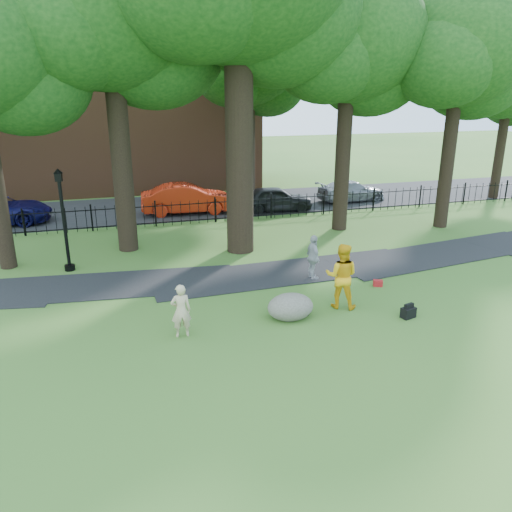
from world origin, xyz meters
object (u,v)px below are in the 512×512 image
object	(u,v)px
man	(341,276)
boulder	(290,305)
red_sedan	(187,199)
woman	(181,311)
lamppost	(64,222)

from	to	relation	value
man	boulder	xyz separation A→B (m)	(-1.76, -0.30, -0.62)
boulder	red_sedan	distance (m)	14.12
man	woman	bearing A→B (deg)	36.51
boulder	red_sedan	xyz separation A→B (m)	(-0.79, 14.09, 0.41)
woman	red_sedan	size ratio (longest dim) A/B	0.31
boulder	red_sedan	bearing A→B (deg)	93.20
lamppost	red_sedan	xyz separation A→B (m)	(5.70, 7.87, -1.05)
woman	lamppost	world-z (taller)	lamppost
man	red_sedan	distance (m)	14.02
man	lamppost	world-z (taller)	lamppost
woman	boulder	bearing A→B (deg)	-174.45
man	lamppost	distance (m)	10.18
woman	lamppost	size ratio (longest dim) A/B	0.40
boulder	lamppost	xyz separation A→B (m)	(-6.48, 6.23, 1.46)
boulder	red_sedan	world-z (taller)	red_sedan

